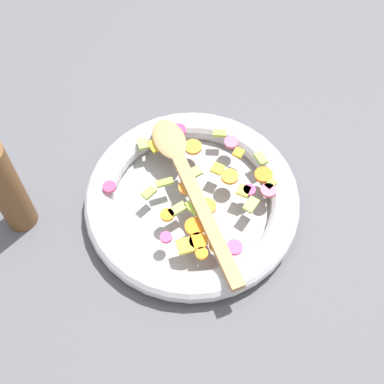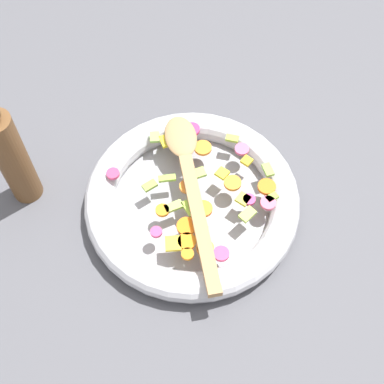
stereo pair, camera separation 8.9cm
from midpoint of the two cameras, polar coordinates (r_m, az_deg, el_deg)
ground_plane at (r=0.94m, az=2.71°, el=-1.81°), size 4.00×4.00×0.00m
skillet at (r=0.92m, az=2.77°, el=-1.13°), size 0.37×0.37×0.05m
chopped_vegetables at (r=0.89m, az=4.24°, el=-0.37°), size 0.27×0.25×0.01m
wooden_spoon at (r=0.89m, az=2.63°, el=1.19°), size 0.31×0.22×0.01m
pepper_mill at (r=0.90m, az=-16.04°, el=3.38°), size 0.05×0.05×0.23m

